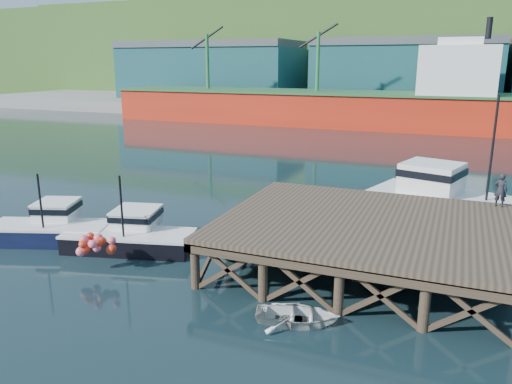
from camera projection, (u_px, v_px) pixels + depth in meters
The scene contains 12 objects.
ground at pixel (247, 249), 23.85m from camera, with size 300.00×300.00×0.00m, color black.
wharf at pixel (364, 225), 21.17m from camera, with size 12.00×10.00×2.62m.
far_quay at pixel (406, 107), 86.26m from camera, with size 160.00×40.00×2.00m, color gray.
warehouse_left at pixel (212, 73), 93.18m from camera, with size 32.00×16.00×9.00m, color #184950.
warehouse_mid at pixel (406, 75), 80.38m from camera, with size 28.00×16.00×9.00m, color #184950.
cargo_ship at pixel (327, 101), 69.07m from camera, with size 55.50×10.00×13.75m.
hillside at pixel (424, 50), 110.57m from camera, with size 220.00×50.00×22.00m, color #2D511E.
boat_navy at pixel (52, 227), 24.75m from camera, with size 6.12×4.13×3.60m.
boat_black at pixel (131, 235), 23.72m from camera, with size 6.45×5.34×3.76m.
trawler at pixel (470, 206), 25.73m from camera, with size 11.26×6.71×7.11m.
dinghy at pixel (298, 315), 16.99m from camera, with size 2.06×2.88×0.60m, color silver.
dockworker at pixel (501, 190), 23.06m from camera, with size 0.57×0.38×1.57m, color black.
Camera 1 is at (8.85, -20.55, 8.69)m, focal length 35.00 mm.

